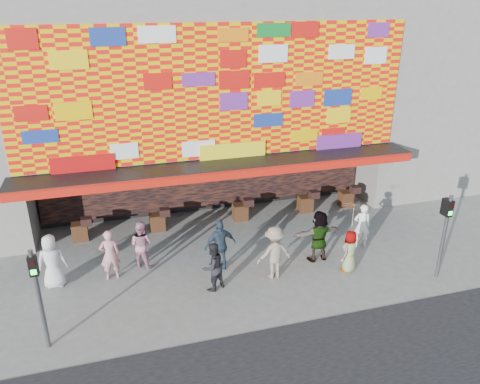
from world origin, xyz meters
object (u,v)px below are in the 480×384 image
(ped_a, at_px, (52,261))
(parasol, at_px, (353,215))
(ped_e, at_px, (220,245))
(ped_f, at_px, (319,236))
(ped_i, at_px, (141,244))
(signal_right, at_px, (445,228))
(ped_h, at_px, (362,226))
(signal_left, at_px, (38,289))
(ped_b, at_px, (110,255))
(ped_d, at_px, (274,253))
(ped_g, at_px, (350,251))
(ped_c, at_px, (213,267))

(ped_a, relative_size, parasol, 1.03)
(ped_a, distance_m, ped_e, 5.48)
(ped_f, bearing_deg, ped_i, -15.18)
(signal_right, height_order, ped_h, signal_right)
(signal_left, bearing_deg, ped_a, 90.28)
(ped_b, distance_m, ped_h, 9.17)
(ped_a, distance_m, ped_b, 1.81)
(ped_d, height_order, parasol, parasol)
(signal_right, relative_size, ped_i, 1.75)
(ped_i, bearing_deg, ped_a, 45.83)
(ped_g, relative_size, ped_h, 0.88)
(signal_right, xyz_separation_m, parasol, (-2.71, 1.19, 0.26))
(ped_a, height_order, ped_f, ped_f)
(ped_c, height_order, ped_d, ped_d)
(ped_d, height_order, ped_i, ped_d)
(ped_c, relative_size, ped_e, 0.86)
(signal_left, relative_size, parasol, 1.67)
(ped_i, bearing_deg, ped_d, -168.45)
(ped_i, bearing_deg, ped_h, -149.71)
(ped_e, height_order, ped_f, ped_e)
(ped_g, bearing_deg, ped_a, -44.44)
(ped_a, xyz_separation_m, ped_f, (8.99, -0.86, 0.03))
(ped_c, height_order, ped_g, ped_c)
(ped_g, bearing_deg, ped_h, -165.21)
(ped_b, relative_size, ped_g, 1.18)
(ped_e, distance_m, ped_g, 4.44)
(ped_b, distance_m, parasol, 8.19)
(ped_c, distance_m, ped_f, 4.11)
(ped_g, bearing_deg, ped_e, -50.62)
(signal_left, xyz_separation_m, ped_f, (8.98, 2.16, -0.91))
(ped_h, bearing_deg, ped_g, 62.90)
(signal_right, xyz_separation_m, ped_f, (-3.42, 2.16, -0.91))
(ped_d, distance_m, parasol, 2.90)
(ped_a, height_order, ped_c, ped_a)
(ped_e, bearing_deg, signal_left, 15.57)
(signal_right, height_order, ped_f, signal_right)
(signal_right, relative_size, ped_f, 1.57)
(ped_b, bearing_deg, ped_e, 167.93)
(ped_a, relative_size, ped_g, 1.22)
(signal_right, bearing_deg, ped_i, 159.85)
(signal_left, distance_m, ped_e, 6.05)
(ped_b, height_order, ped_h, ped_b)
(ped_a, relative_size, ped_b, 1.03)
(signal_right, height_order, ped_c, signal_right)
(ped_e, xyz_separation_m, ped_h, (5.52, 0.15, -0.10))
(ped_e, height_order, ped_h, ped_e)
(ped_e, relative_size, ped_f, 1.01)
(signal_right, distance_m, ped_c, 7.67)
(ped_e, xyz_separation_m, ped_i, (-2.58, 1.02, -0.11))
(ped_a, height_order, ped_i, ped_a)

